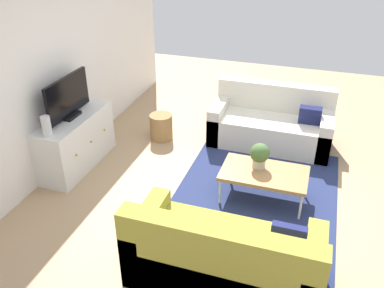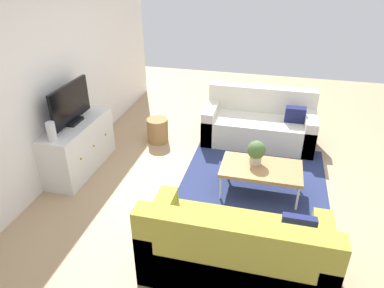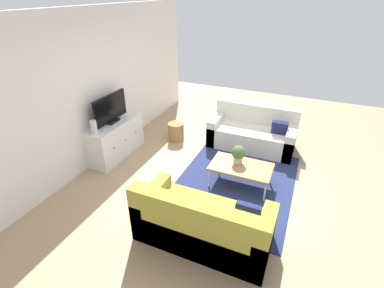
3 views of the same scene
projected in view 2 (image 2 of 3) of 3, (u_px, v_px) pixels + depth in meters
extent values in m
plane|color=tan|center=(241.00, 189.00, 4.64)|extent=(10.00, 10.00, 0.00)
cube|color=white|center=(49.00, 75.00, 4.52)|extent=(6.40, 0.12, 2.70)
cube|color=navy|center=(252.00, 190.00, 4.60)|extent=(2.50, 1.90, 0.01)
cube|color=olive|center=(236.00, 253.00, 3.36)|extent=(0.81, 1.72, 0.43)
cube|color=olive|center=(232.00, 261.00, 3.00)|extent=(0.20, 1.72, 0.84)
cube|color=olive|center=(159.00, 233.00, 3.49)|extent=(0.81, 0.18, 0.58)
cube|color=olive|center=(321.00, 262.00, 3.17)|extent=(0.81, 0.18, 0.58)
cube|color=#191E4C|center=(298.00, 232.00, 3.13)|extent=(0.16, 0.30, 0.31)
cube|color=beige|center=(258.00, 130.00, 5.66)|extent=(0.81, 1.72, 0.43)
cube|color=beige|center=(261.00, 111.00, 5.82)|extent=(0.20, 1.72, 0.84)
cube|color=beige|center=(211.00, 121.00, 5.79)|extent=(0.81, 0.18, 0.58)
cube|color=beige|center=(309.00, 131.00, 5.46)|extent=(0.81, 0.18, 0.58)
cube|color=#191E4C|center=(295.00, 116.00, 5.35)|extent=(0.16, 0.30, 0.31)
cube|color=#A37547|center=(261.00, 169.00, 4.39)|extent=(0.60, 1.00, 0.04)
cylinder|color=silver|center=(297.00, 199.00, 4.17)|extent=(0.03, 0.03, 0.34)
cylinder|color=silver|center=(297.00, 175.00, 4.61)|extent=(0.03, 0.03, 0.34)
cylinder|color=silver|center=(221.00, 188.00, 4.36)|extent=(0.03, 0.03, 0.34)
cylinder|color=silver|center=(227.00, 166.00, 4.80)|extent=(0.03, 0.03, 0.34)
cylinder|color=#B7B2A8|center=(255.00, 160.00, 4.44)|extent=(0.15, 0.15, 0.11)
sphere|color=#426033|center=(256.00, 150.00, 4.37)|extent=(0.23, 0.23, 0.23)
cube|color=silver|center=(79.00, 146.00, 4.90)|extent=(1.26, 0.44, 0.72)
sphere|color=#B79338|center=(81.00, 159.00, 4.54)|extent=(0.03, 0.03, 0.03)
sphere|color=#B79338|center=(94.00, 146.00, 4.84)|extent=(0.03, 0.03, 0.03)
sphere|color=#B79338|center=(106.00, 135.00, 5.14)|extent=(0.03, 0.03, 0.03)
cube|color=black|center=(74.00, 121.00, 4.73)|extent=(0.28, 0.16, 0.04)
cube|color=black|center=(70.00, 103.00, 4.60)|extent=(0.86, 0.04, 0.50)
cylinder|color=silver|center=(51.00, 131.00, 4.24)|extent=(0.11, 0.11, 0.24)
cylinder|color=#9E7547|center=(158.00, 130.00, 5.71)|extent=(0.34, 0.34, 0.39)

